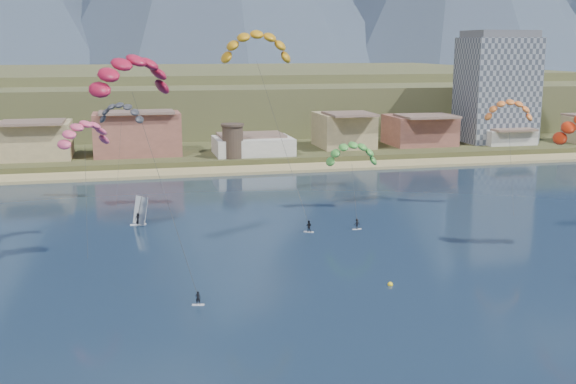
{
  "coord_description": "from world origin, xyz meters",
  "views": [
    {
      "loc": [
        -21.29,
        -58.8,
        29.31
      ],
      "look_at": [
        0.0,
        32.0,
        10.0
      ],
      "focal_mm": 43.76,
      "sensor_mm": 36.0,
      "label": 1
    }
  ],
  "objects_px": {
    "kitesurfer_red": "(131,69)",
    "buoy": "(390,284)",
    "apartment_tower": "(497,87)",
    "kitesurfer_green": "(352,150)",
    "kitesurfer_yellow": "(256,42)",
    "windsurfer": "(139,216)",
    "watchtower": "(233,141)"
  },
  "relations": [
    {
      "from": "kitesurfer_red",
      "to": "buoy",
      "type": "relative_size",
      "value": 45.4
    },
    {
      "from": "apartment_tower",
      "to": "kitesurfer_green",
      "type": "xyz_separation_m",
      "value": [
        -66.37,
        -67.34,
        -6.81
      ]
    },
    {
      "from": "kitesurfer_yellow",
      "to": "buoy",
      "type": "distance_m",
      "value": 52.23
    },
    {
      "from": "apartment_tower",
      "to": "buoy",
      "type": "height_order",
      "value": "apartment_tower"
    },
    {
      "from": "kitesurfer_red",
      "to": "windsurfer",
      "type": "height_order",
      "value": "kitesurfer_red"
    },
    {
      "from": "kitesurfer_green",
      "to": "windsurfer",
      "type": "distance_m",
      "value": 39.42
    },
    {
      "from": "apartment_tower",
      "to": "buoy",
      "type": "bearing_deg",
      "value": -124.61
    },
    {
      "from": "kitesurfer_red",
      "to": "apartment_tower",
      "type": "bearing_deg",
      "value": 42.49
    },
    {
      "from": "apartment_tower",
      "to": "kitesurfer_red",
      "type": "height_order",
      "value": "apartment_tower"
    },
    {
      "from": "watchtower",
      "to": "kitesurfer_green",
      "type": "distance_m",
      "value": 55.25
    },
    {
      "from": "windsurfer",
      "to": "kitesurfer_yellow",
      "type": "bearing_deg",
      "value": 9.02
    },
    {
      "from": "apartment_tower",
      "to": "buoy",
      "type": "relative_size",
      "value": 47.33
    },
    {
      "from": "kitesurfer_red",
      "to": "kitesurfer_green",
      "type": "xyz_separation_m",
      "value": [
        38.72,
        28.94,
        -15.64
      ]
    },
    {
      "from": "windsurfer",
      "to": "buoy",
      "type": "bearing_deg",
      "value": -52.18
    },
    {
      "from": "watchtower",
      "to": "kitesurfer_yellow",
      "type": "height_order",
      "value": "kitesurfer_yellow"
    },
    {
      "from": "apartment_tower",
      "to": "kitesurfer_yellow",
      "type": "height_order",
      "value": "apartment_tower"
    },
    {
      "from": "windsurfer",
      "to": "apartment_tower",
      "type": "bearing_deg",
      "value": 33.7
    },
    {
      "from": "watchtower",
      "to": "apartment_tower",
      "type": "bearing_deg",
      "value": 9.93
    },
    {
      "from": "kitesurfer_red",
      "to": "kitesurfer_yellow",
      "type": "distance_m",
      "value": 36.96
    },
    {
      "from": "watchtower",
      "to": "kitesurfer_yellow",
      "type": "bearing_deg",
      "value": -93.95
    },
    {
      "from": "kitesurfer_red",
      "to": "kitesurfer_green",
      "type": "relative_size",
      "value": 1.84
    },
    {
      "from": "windsurfer",
      "to": "buoy",
      "type": "relative_size",
      "value": 7.07
    },
    {
      "from": "kitesurfer_red",
      "to": "kitesurfer_yellow",
      "type": "relative_size",
      "value": 0.9
    },
    {
      "from": "kitesurfer_yellow",
      "to": "buoy",
      "type": "xyz_separation_m",
      "value": [
        8.94,
        -41.82,
        -29.98
      ]
    },
    {
      "from": "apartment_tower",
      "to": "kitesurfer_green",
      "type": "distance_m",
      "value": 94.79
    },
    {
      "from": "kitesurfer_green",
      "to": "kitesurfer_yellow",
      "type": "bearing_deg",
      "value": 176.88
    },
    {
      "from": "buoy",
      "to": "kitesurfer_green",
      "type": "bearing_deg",
      "value": 78.51
    },
    {
      "from": "apartment_tower",
      "to": "watchtower",
      "type": "relative_size",
      "value": 3.72
    },
    {
      "from": "buoy",
      "to": "kitesurfer_yellow",
      "type": "bearing_deg",
      "value": 102.07
    },
    {
      "from": "windsurfer",
      "to": "buoy",
      "type": "height_order",
      "value": "windsurfer"
    },
    {
      "from": "kitesurfer_green",
      "to": "buoy",
      "type": "relative_size",
      "value": 24.67
    },
    {
      "from": "kitesurfer_green",
      "to": "buoy",
      "type": "height_order",
      "value": "kitesurfer_green"
    }
  ]
}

